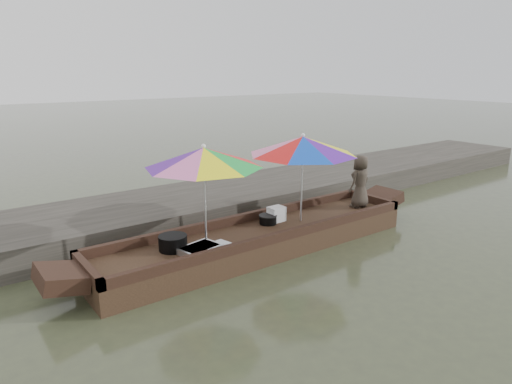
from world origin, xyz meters
TOP-DOWN VIEW (x-y plane):
  - water at (0.00, 0.00)m, footprint 80.00×80.00m
  - dock at (0.00, 2.20)m, footprint 22.00×2.20m
  - boat_hull at (0.00, 0.00)m, footprint 5.73×1.20m
  - cooking_pot at (-1.52, 0.12)m, footprint 0.42×0.42m
  - tray_crayfish at (-1.25, -0.20)m, footprint 0.66×0.52m
  - tray_scallop at (-1.04, -0.31)m, footprint 0.66×0.52m
  - charcoal_grill at (0.34, 0.21)m, footprint 0.30×0.30m
  - supply_bag at (0.55, 0.24)m, footprint 0.29×0.23m
  - vendor at (2.39, -0.04)m, footprint 0.53×0.37m
  - umbrella_bow at (-1.02, 0.00)m, footprint 1.97×1.97m
  - umbrella_stern at (0.91, 0.00)m, footprint 2.20×2.20m

SIDE VIEW (x-z plane):
  - water at x=0.00m, z-range 0.00..0.00m
  - boat_hull at x=0.00m, z-range 0.00..0.35m
  - dock at x=0.00m, z-range 0.00..0.50m
  - tray_scallop at x=-1.04m, z-range 0.35..0.41m
  - tray_crayfish at x=-1.25m, z-range 0.35..0.44m
  - charcoal_grill at x=0.34m, z-range 0.35..0.49m
  - cooking_pot at x=-1.52m, z-range 0.35..0.57m
  - supply_bag at x=0.55m, z-range 0.35..0.61m
  - vendor at x=2.39m, z-range 0.35..1.38m
  - umbrella_bow at x=-1.02m, z-range 0.35..1.90m
  - umbrella_stern at x=0.91m, z-range 0.35..1.90m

